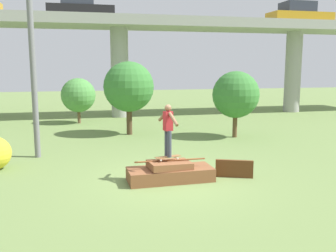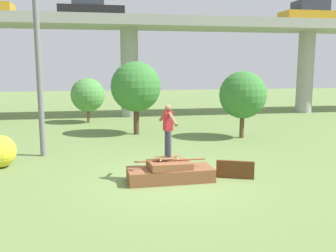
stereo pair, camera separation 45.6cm
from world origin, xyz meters
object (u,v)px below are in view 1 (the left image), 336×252
car_on_overpass_left (299,15)px  tree_behind_left (129,87)px  utility_pole (31,27)px  skater (168,127)px  skateboard (168,157)px  tree_behind_right (236,95)px  tree_mid_back (78,95)px  car_on_overpass_mid (80,9)px

car_on_overpass_left → tree_behind_left: bearing=-152.0°
utility_pole → tree_behind_left: 5.73m
skater → skateboard: bearing=-90.0°
skater → car_on_overpass_left: size_ratio=0.33×
skater → car_on_overpass_left: 19.70m
skater → tree_behind_right: size_ratio=0.49×
tree_behind_right → tree_mid_back: (-6.92, 5.88, -0.35)m
car_on_overpass_mid → tree_behind_right: car_on_overpass_mid is taller
tree_mid_back → tree_behind_right: bearing=-40.3°
skateboard → skater: skater is taller
car_on_overpass_left → tree_behind_right: size_ratio=1.47×
skater → tree_behind_left: (-0.17, 7.45, 0.71)m
tree_behind_right → skateboard: bearing=-127.8°
skateboard → utility_pole: size_ratio=0.09×
skater → utility_pole: size_ratio=0.17×
skateboard → tree_behind_left: bearing=91.3°
car_on_overpass_left → tree_behind_left: (-12.77, -6.79, -4.48)m
car_on_overpass_mid → tree_mid_back: car_on_overpass_mid is taller
skater → car_on_overpass_left: (12.60, 14.23, 5.19)m
skateboard → tree_behind_right: (4.42, 5.70, 1.25)m
car_on_overpass_left → tree_mid_back: size_ratio=1.72×
utility_pole → tree_behind_right: size_ratio=2.94×
car_on_overpass_left → car_on_overpass_mid: bearing=179.3°
car_on_overpass_mid → utility_pole: size_ratio=0.46×
tree_behind_right → tree_behind_left: bearing=159.1°
tree_behind_right → utility_pole: bearing=-166.6°
skateboard → car_on_overpass_mid: size_ratio=0.19×
car_on_overpass_mid → tree_behind_right: (6.66, -8.72, -4.75)m
utility_pole → skater: bearing=-43.7°
utility_pole → car_on_overpass_mid: bearing=81.2°
skater → car_on_overpass_mid: 15.48m
tree_behind_left → tree_mid_back: bearing=119.5°
skateboard → tree_behind_right: 7.32m
car_on_overpass_left → tree_behind_left: car_on_overpass_left is taller
car_on_overpass_left → car_on_overpass_mid: car_on_overpass_left is taller
skateboard → tree_mid_back: size_ratio=0.30×
car_on_overpass_mid → tree_behind_left: (2.08, -6.98, -4.44)m
car_on_overpass_left → utility_pole: (-16.49, -10.51, -2.21)m
tree_behind_left → tree_mid_back: tree_behind_left is taller
tree_behind_right → tree_mid_back: bearing=139.7°
tree_behind_left → tree_mid_back: 4.79m
utility_pole → tree_behind_left: (3.73, 3.72, -2.27)m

